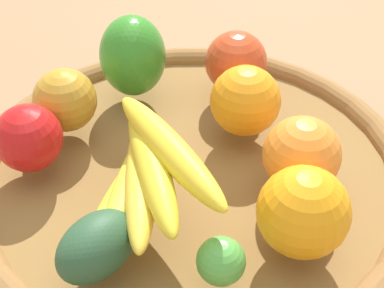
# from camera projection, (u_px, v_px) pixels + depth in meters

# --- Properties ---
(ground_plane) EXTENTS (2.40, 2.40, 0.00)m
(ground_plane) POSITION_uv_depth(u_px,v_px,m) (192.00, 183.00, 0.63)
(ground_plane) COLOR #99724E
(ground_plane) RESTS_ON ground
(basket) EXTENTS (0.48, 0.48, 0.04)m
(basket) POSITION_uv_depth(u_px,v_px,m) (192.00, 172.00, 0.62)
(basket) COLOR olive
(basket) RESTS_ON ground_plane
(lime_0) EXTENTS (0.04, 0.04, 0.04)m
(lime_0) POSITION_uv_depth(u_px,v_px,m) (221.00, 261.00, 0.48)
(lime_0) COLOR #50A843
(lime_0) RESTS_ON basket
(bell_pepper) EXTENTS (0.11, 0.11, 0.10)m
(bell_pepper) POSITION_uv_depth(u_px,v_px,m) (133.00, 56.00, 0.67)
(bell_pepper) COLOR #348927
(bell_pepper) RESTS_ON basket
(apple_1) EXTENTS (0.10, 0.10, 0.07)m
(apple_1) POSITION_uv_depth(u_px,v_px,m) (65.00, 100.00, 0.63)
(apple_1) COLOR #BD8A27
(apple_1) RESTS_ON basket
(apple_0) EXTENTS (0.07, 0.07, 0.07)m
(apple_0) POSITION_uv_depth(u_px,v_px,m) (236.00, 62.00, 0.68)
(apple_0) COLOR #C9421F
(apple_0) RESTS_ON basket
(orange_0) EXTENTS (0.08, 0.08, 0.08)m
(orange_0) POSITION_uv_depth(u_px,v_px,m) (245.00, 101.00, 0.62)
(orange_0) COLOR orange
(orange_0) RESTS_ON basket
(apple_2) EXTENTS (0.09, 0.09, 0.07)m
(apple_2) POSITION_uv_depth(u_px,v_px,m) (28.00, 138.00, 0.58)
(apple_2) COLOR red
(apple_2) RESTS_ON basket
(orange_2) EXTENTS (0.08, 0.08, 0.08)m
(orange_2) POSITION_uv_depth(u_px,v_px,m) (302.00, 155.00, 0.55)
(orange_2) COLOR orange
(orange_2) RESTS_ON basket
(banana_bunch) EXTENTS (0.17, 0.18, 0.08)m
(banana_bunch) POSITION_uv_depth(u_px,v_px,m) (143.00, 175.00, 0.53)
(banana_bunch) COLOR yellow
(banana_bunch) RESTS_ON basket
(avocado) EXTENTS (0.07, 0.09, 0.05)m
(avocado) POSITION_uv_depth(u_px,v_px,m) (97.00, 246.00, 0.48)
(avocado) COLOR #295032
(avocado) RESTS_ON basket
(orange_1) EXTENTS (0.12, 0.12, 0.08)m
(orange_1) POSITION_uv_depth(u_px,v_px,m) (303.00, 212.00, 0.49)
(orange_1) COLOR orange
(orange_1) RESTS_ON basket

